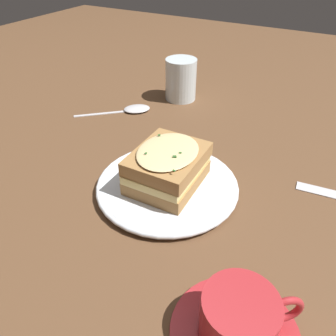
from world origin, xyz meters
TOP-DOWN VIEW (x-y plane):
  - ground_plane at (0.00, 0.00)m, footprint 2.40×2.40m
  - dinner_plate at (-0.02, -0.00)m, footprint 0.24×0.24m
  - sandwich at (-0.02, -0.00)m, footprint 0.11×0.13m
  - teacup_with_saucer at (-0.21, 0.18)m, footprint 0.14×0.14m
  - water_glass at (0.13, -0.34)m, footprint 0.08×0.08m
  - spoon at (0.20, -0.22)m, footprint 0.15×0.14m

SIDE VIEW (x-z plane):
  - ground_plane at x=0.00m, z-range 0.00..0.00m
  - spoon at x=0.20m, z-range 0.00..0.01m
  - dinner_plate at x=-0.02m, z-range 0.00..0.02m
  - teacup_with_saucer at x=-0.21m, z-range 0.00..0.06m
  - sandwich at x=-0.02m, z-range 0.01..0.08m
  - water_glass at x=0.13m, z-range 0.00..0.10m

